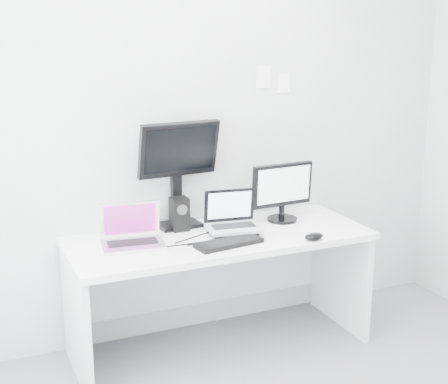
{
  "coord_description": "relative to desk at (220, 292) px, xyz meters",
  "views": [
    {
      "loc": [
        -1.43,
        -2.1,
        1.95
      ],
      "look_at": [
        0.02,
        1.23,
        1.0
      ],
      "focal_mm": 51.8,
      "sensor_mm": 36.0,
      "label": 1
    }
  ],
  "objects": [
    {
      "name": "wall_note_1",
      "position": [
        0.6,
        0.34,
        1.22
      ],
      "size": [
        0.09,
        0.0,
        0.13
      ],
      "primitive_type": "cube",
      "color": "white",
      "rests_on": "back_wall"
    },
    {
      "name": "back_wall",
      "position": [
        0.0,
        0.35,
        0.99
      ],
      "size": [
        3.6,
        0.0,
        3.6
      ],
      "primitive_type": "plane",
      "rotation": [
        1.57,
        0.0,
        0.0
      ],
      "color": "silver",
      "rests_on": "ground"
    },
    {
      "name": "speaker",
      "position": [
        -0.18,
        0.19,
        0.47
      ],
      "size": [
        0.13,
        0.13,
        0.2
      ],
      "primitive_type": "cube",
      "rotation": [
        0.0,
        0.0,
        0.34
      ],
      "color": "black",
      "rests_on": "desk"
    },
    {
      "name": "desk",
      "position": [
        0.0,
        0.0,
        0.0
      ],
      "size": [
        1.8,
        0.7,
        0.73
      ],
      "primitive_type": "cube",
      "color": "white",
      "rests_on": "ground"
    },
    {
      "name": "dell_laptop",
      "position": [
        0.09,
        0.0,
        0.5
      ],
      "size": [
        0.34,
        0.29,
        0.26
      ],
      "primitive_type": "cube",
      "rotation": [
        0.0,
        0.0,
        -0.14
      ],
      "color": "#B8BAC0",
      "rests_on": "desk"
    },
    {
      "name": "samsung_monitor",
      "position": [
        0.48,
        0.11,
        0.56
      ],
      "size": [
        0.43,
        0.22,
        0.38
      ],
      "primitive_type": "cube",
      "rotation": [
        0.0,
        0.0,
        0.07
      ],
      "color": "black",
      "rests_on": "desk"
    },
    {
      "name": "keyboard",
      "position": [
        -0.02,
        -0.18,
        0.38
      ],
      "size": [
        0.41,
        0.19,
        0.03
      ],
      "primitive_type": "cube",
      "rotation": [
        0.0,
        0.0,
        0.14
      ],
      "color": "black",
      "rests_on": "desk"
    },
    {
      "name": "wall_note_0",
      "position": [
        0.45,
        0.34,
        1.26
      ],
      "size": [
        0.1,
        0.0,
        0.14
      ],
      "primitive_type": "cube",
      "color": "white",
      "rests_on": "back_wall"
    },
    {
      "name": "macbook",
      "position": [
        -0.53,
        0.01,
        0.49
      ],
      "size": [
        0.37,
        0.3,
        0.26
      ],
      "primitive_type": "cube",
      "rotation": [
        0.0,
        0.0,
        -0.13
      ],
      "color": "silver",
      "rests_on": "desk"
    },
    {
      "name": "rear_monitor",
      "position": [
        -0.16,
        0.27,
        0.7
      ],
      "size": [
        0.51,
        0.22,
        0.68
      ],
      "primitive_type": "cube",
      "rotation": [
        0.0,
        0.0,
        0.07
      ],
      "color": "black",
      "rests_on": "desk"
    },
    {
      "name": "mouse",
      "position": [
        0.47,
        -0.29,
        0.39
      ],
      "size": [
        0.14,
        0.1,
        0.04
      ],
      "primitive_type": "ellipsoid",
      "rotation": [
        0.0,
        0.0,
        0.17
      ],
      "color": "black",
      "rests_on": "desk"
    }
  ]
}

